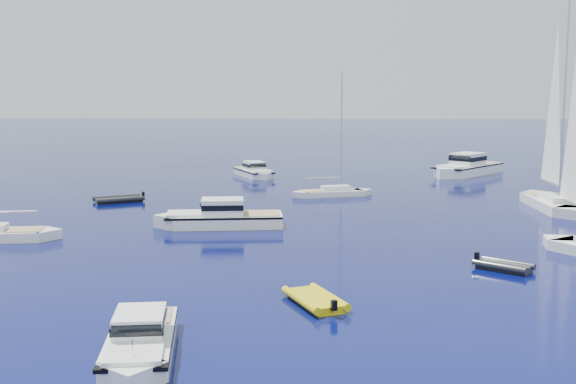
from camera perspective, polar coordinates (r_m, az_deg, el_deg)
ground at (r=27.39m, az=5.09°, el=-12.73°), size 400.00×400.00×0.00m
motor_cruiser_near at (r=28.08m, az=-11.37°, el=-12.32°), size 3.40×8.11×2.07m
motor_cruiser_centre at (r=51.86m, az=-5.29°, el=-2.70°), size 9.92×3.94×2.54m
motor_cruiser_distant at (r=84.40m, az=13.65°, el=1.31°), size 10.43×11.29×3.10m
motor_cruiser_horizon at (r=80.43m, az=-2.60°, el=1.21°), size 5.58×8.33×2.11m
sailboat_centre at (r=66.15m, az=3.47°, el=-0.31°), size 8.08×4.14×11.50m
sailboat_sails_r at (r=62.95m, az=19.87°, el=-1.22°), size 3.21×11.63×17.02m
tender_yellow at (r=33.60m, az=2.11°, el=-8.71°), size 3.55×4.49×0.95m
tender_grey_near at (r=41.28m, az=16.36°, el=-5.83°), size 3.55×3.36×0.95m
tender_grey_far at (r=64.26m, az=-12.99°, el=-0.76°), size 4.84×4.02×0.95m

